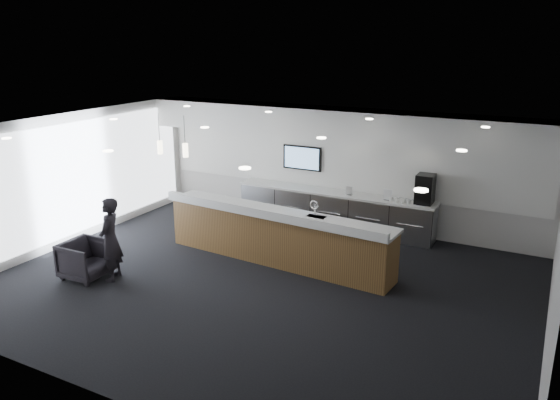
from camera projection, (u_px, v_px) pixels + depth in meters
The scene contains 23 objects.
ground at pixel (262, 284), 10.62m from camera, with size 10.00×10.00×0.00m, color black.
ceiling at pixel (260, 131), 9.76m from camera, with size 10.00×8.00×0.02m, color black.
back_wall at pixel (340, 167), 13.58m from camera, with size 10.00×0.02×3.00m, color silver.
left_wall at pixel (70, 179), 12.41m from camera, with size 0.02×8.00×3.00m, color silver.
right_wall at pixel (558, 259), 7.96m from camera, with size 0.02×8.00×3.00m, color silver.
soffit_bulkhead at pixel (334, 123), 12.87m from camera, with size 10.00×0.90×0.70m, color white.
alcove_panel at pixel (340, 163), 13.53m from camera, with size 9.80×0.06×1.40m, color white.
window_blinds_wall at pixel (71, 179), 12.39m from camera, with size 0.04×7.36×2.55m, color silver.
back_credenza at pixel (333, 210), 13.57m from camera, with size 5.06×0.66×0.95m.
wall_tv at pixel (302, 158), 13.90m from camera, with size 1.05×0.08×0.62m.
pendant_left at pixel (182, 151), 11.72m from camera, with size 0.12×0.12×0.30m, color #FFF2C6.
pendant_right at pixel (156, 148), 12.03m from camera, with size 0.12×0.12×0.30m, color #FFF2C6.
ceiling_can_lights at pixel (260, 132), 9.77m from camera, with size 7.00×5.00×0.02m, color white, non-canonical shape.
service_counter at pixel (277, 236), 11.52m from camera, with size 5.27×1.24×1.49m.
coffee_machine at pixel (425, 189), 12.41m from camera, with size 0.39×0.52×0.68m.
info_sign_left at pixel (349, 190), 13.13m from camera, with size 0.16×0.02×0.22m, color silver.
info_sign_right at pixel (388, 195), 12.70m from camera, with size 0.20×0.02×0.26m, color silver.
armchair at pixel (86, 260), 10.79m from camera, with size 0.82×0.84×0.77m, color black.
lounge_guest at pixel (110, 239), 10.60m from camera, with size 0.61×0.40×1.67m, color black.
cup_0 at pixel (409, 201), 12.46m from camera, with size 0.11×0.11×0.10m, color white.
cup_1 at pixel (403, 201), 12.53m from camera, with size 0.11×0.11×0.10m, color white.
cup_2 at pixel (397, 200), 12.59m from camera, with size 0.11×0.11×0.10m, color white.
cup_3 at pixel (391, 199), 12.65m from camera, with size 0.11×0.11×0.10m, color white.
Camera 1 is at (4.82, -8.43, 4.61)m, focal length 35.00 mm.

